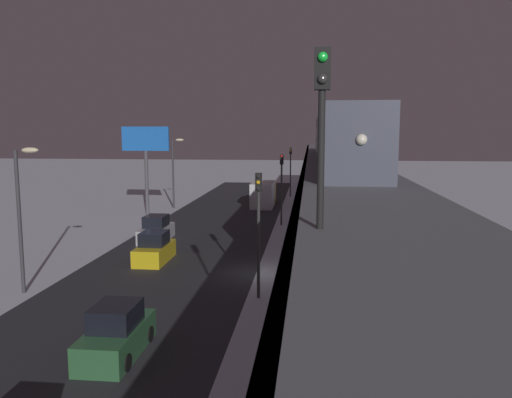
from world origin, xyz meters
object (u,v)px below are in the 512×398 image
Objects in this scene: sedan_silver at (156,230)px; traffic_light_near at (258,217)px; commercial_billboard at (146,147)px; subway_train at (338,137)px; sedan_green at (116,335)px; rail_signal at (322,107)px; sedan_yellow at (154,249)px; traffic_light_far at (291,164)px; traffic_light_mid at (282,179)px; box_truck at (264,194)px.

sedan_silver is 0.69× the size of traffic_light_near.
commercial_billboard is at bearing -69.06° from sedan_silver.
sedan_green is at bearing 66.23° from subway_train.
rail_signal is at bearing 113.39° from commercial_billboard.
traffic_light_near is (-7.50, 6.64, 3.40)m from sedan_yellow.
traffic_light_far is (-9.30, -28.03, 3.40)m from sedan_silver.
sedan_yellow is 0.92× the size of sedan_silver.
traffic_light_near is at bearing 71.74° from subway_train.
sedan_silver is (12.08, -26.56, -8.19)m from rail_signal.
rail_signal is at bearing 94.66° from traffic_light_mid.
sedan_green is at bearing 84.43° from traffic_light_far.
sedan_yellow is 26.19m from box_truck.
traffic_light_mid is at bearing -140.90° from sedan_silver.
traffic_light_far reaches higher than sedan_green.
sedan_silver is at bearing 102.87° from sedan_green.
traffic_light_mid is at bearing 162.28° from commercial_billboard.
traffic_light_near reaches higher than sedan_green.
commercial_billboard is at bearing 33.75° from box_truck.
box_truck is (-2.00, -39.61, 0.56)m from sedan_green.
rail_signal is 24.18m from sedan_yellow.
rail_signal is at bearing 116.87° from sedan_yellow.
sedan_yellow is 20.27m from commercial_billboard.
sedan_green is 33.96m from commercial_billboard.
traffic_light_mid reaches higher than box_truck.
commercial_billboard is (13.89, 16.03, 2.63)m from traffic_light_far.
sedan_yellow is 0.45× the size of commercial_billboard.
box_truck is 1.16× the size of traffic_light_mid.
sedan_green is (7.48, -6.42, -8.20)m from rail_signal.
sedan_green is 9.27m from traffic_light_near.
rail_signal is 34.56m from traffic_light_mid.
sedan_yellow is at bearing 77.66° from traffic_light_far.
commercial_billboard is at bearing -60.85° from traffic_light_near.
sedan_silver is at bearing 71.28° from box_truck.
subway_train is 5.76× the size of traffic_light_near.
sedan_yellow is 0.54× the size of box_truck.
subway_train reaches higher than commercial_billboard.
sedan_green is 0.66× the size of traffic_light_mid.
traffic_light_near is at bearing 119.15° from commercial_billboard.
rail_signal is 0.62× the size of traffic_light_mid.
subway_train reaches higher than sedan_yellow.
traffic_light_far is 21.37m from commercial_billboard.
commercial_billboard reaches higher than box_truck.
sedan_silver is 0.59× the size of box_truck.
box_truck is 1.16× the size of traffic_light_far.
subway_train is at bearing -93.67° from rail_signal.
rail_signal is at bearing 86.33° from subway_train.
traffic_light_near is at bearing -78.48° from rail_signal.
sedan_green is at bearing 80.37° from traffic_light_mid.
traffic_light_near is 20.47m from traffic_light_mid.
traffic_light_near reaches higher than box_truck.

